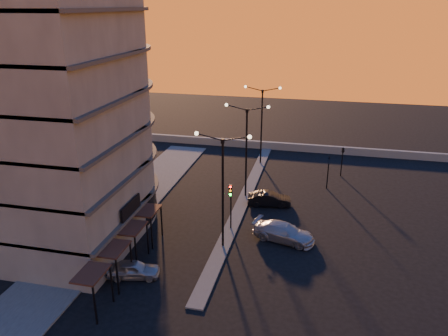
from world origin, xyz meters
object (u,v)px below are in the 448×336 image
(car_sedan, at_px, (269,199))
(car_wagon, at_px, (284,232))
(traffic_light_main, at_px, (231,199))
(car_hatchback, at_px, (133,269))
(streetlamp_mid, at_px, (246,144))

(car_sedan, height_order, car_wagon, car_wagon)
(traffic_light_main, xyz_separation_m, car_hatchback, (-5.25, -8.40, -2.25))
(car_sedan, distance_m, car_wagon, 6.69)
(car_hatchback, distance_m, car_sedan, 16.07)
(car_sedan, relative_size, car_wagon, 0.81)
(car_hatchback, bearing_deg, streetlamp_mid, -31.82)
(streetlamp_mid, relative_size, car_wagon, 1.86)
(streetlamp_mid, height_order, car_wagon, streetlamp_mid)
(traffic_light_main, xyz_separation_m, car_sedan, (2.61, 5.62, -2.21))
(traffic_light_main, height_order, car_hatchback, traffic_light_main)
(traffic_light_main, bearing_deg, car_hatchback, -122.04)
(car_sedan, bearing_deg, traffic_light_main, 147.26)
(car_sedan, bearing_deg, car_wagon, -169.86)
(car_hatchback, relative_size, car_sedan, 0.90)
(streetlamp_mid, bearing_deg, car_wagon, -59.33)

